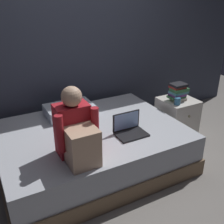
{
  "coord_description": "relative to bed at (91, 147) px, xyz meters",
  "views": [
    {
      "loc": [
        -1.21,
        -2.07,
        1.85
      ],
      "look_at": [
        -0.04,
        0.1,
        0.71
      ],
      "focal_mm": 42.72,
      "sensor_mm": 36.0,
      "label": 1
    }
  ],
  "objects": [
    {
      "name": "nightstand",
      "position": [
        1.3,
        0.07,
        0.04
      ],
      "size": [
        0.44,
        0.46,
        0.54
      ],
      "color": "beige",
      "rests_on": "ground_plane"
    },
    {
      "name": "pillow",
      "position": [
        -0.07,
        0.45,
        0.3
      ],
      "size": [
        0.56,
        0.36,
        0.13
      ],
      "primitive_type": "cube",
      "color": "silver",
      "rests_on": "bed"
    },
    {
      "name": "wall_back",
      "position": [
        0.2,
        0.9,
        1.12
      ],
      "size": [
        5.6,
        0.1,
        2.7
      ],
      "primitive_type": "cube",
      "color": "#383D4C",
      "rests_on": "ground_plane"
    },
    {
      "name": "mug",
      "position": [
        1.17,
        -0.05,
        0.35
      ],
      "size": [
        0.08,
        0.08,
        0.09
      ],
      "primitive_type": "cylinder",
      "color": "teal",
      "rests_on": "nightstand"
    },
    {
      "name": "bed",
      "position": [
        0.0,
        0.0,
        0.0
      ],
      "size": [
        2.0,
        1.5,
        0.46
      ],
      "color": "#7A6047",
      "rests_on": "ground_plane"
    },
    {
      "name": "book_stack",
      "position": [
        1.27,
        0.06,
        0.42
      ],
      "size": [
        0.24,
        0.17,
        0.22
      ],
      "color": "beige",
      "rests_on": "nightstand"
    },
    {
      "name": "person_sitting",
      "position": [
        -0.32,
        -0.43,
        0.48
      ],
      "size": [
        0.39,
        0.44,
        0.66
      ],
      "color": "#B21E28",
      "rests_on": "bed"
    },
    {
      "name": "laptop",
      "position": [
        0.32,
        -0.29,
        0.29
      ],
      "size": [
        0.32,
        0.23,
        0.22
      ],
      "color": "black",
      "rests_on": "bed"
    },
    {
      "name": "ground_plane",
      "position": [
        0.2,
        -0.3,
        -0.23
      ],
      "size": [
        8.0,
        8.0,
        0.0
      ],
      "primitive_type": "plane",
      "color": "gray"
    }
  ]
}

